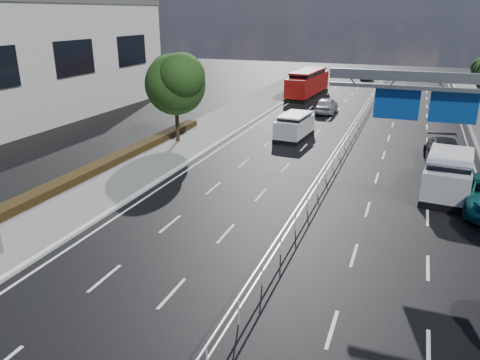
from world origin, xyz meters
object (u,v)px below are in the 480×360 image
(near_car_silver, at_px, (327,105))
(white_minivan, at_px, (294,126))
(silver_minivan, at_px, (448,175))
(parked_car_dark, at_px, (444,153))
(overhead_gantry, at_px, (473,102))
(red_bus, at_px, (308,83))
(near_car_dark, at_px, (366,74))

(near_car_silver, bearing_deg, white_minivan, 86.47)
(silver_minivan, relative_size, parked_car_dark, 1.02)
(overhead_gantry, relative_size, silver_minivan, 1.84)
(overhead_gantry, distance_m, parked_car_dark, 10.16)
(parked_car_dark, bearing_deg, red_bus, 118.44)
(silver_minivan, height_order, parked_car_dark, silver_minivan)
(parked_car_dark, bearing_deg, overhead_gantry, -91.83)
(silver_minivan, bearing_deg, parked_car_dark, 95.49)
(red_bus, bearing_deg, parked_car_dark, -54.52)
(white_minivan, xyz_separation_m, near_car_dark, (1.27, 37.53, -0.22))
(white_minivan, bearing_deg, parked_car_dark, -12.65)
(near_car_silver, height_order, parked_car_dark, parked_car_dark)
(near_car_dark, bearing_deg, overhead_gantry, 96.35)
(near_car_silver, distance_m, silver_minivan, 21.80)
(overhead_gantry, distance_m, white_minivan, 17.00)
(red_bus, height_order, near_car_dark, red_bus)
(near_car_silver, relative_size, near_car_dark, 1.00)
(white_minivan, relative_size, silver_minivan, 0.83)
(red_bus, height_order, silver_minivan, red_bus)
(white_minivan, bearing_deg, red_bus, 104.47)
(near_car_silver, bearing_deg, near_car_dark, -92.42)
(near_car_dark, distance_m, parked_car_dark, 41.87)
(overhead_gantry, height_order, parked_car_dark, overhead_gantry)
(red_bus, bearing_deg, silver_minivan, -59.74)
(red_bus, xyz_separation_m, parked_car_dark, (14.00, -22.57, -0.78))
(near_car_dark, relative_size, parked_car_dark, 0.81)
(red_bus, distance_m, near_car_dark, 18.84)
(silver_minivan, distance_m, parked_car_dark, 5.41)
(near_car_silver, bearing_deg, overhead_gantry, 113.56)
(red_bus, bearing_deg, white_minivan, -76.39)
(white_minivan, height_order, parked_car_dark, white_minivan)
(red_bus, xyz_separation_m, near_car_dark, (4.65, 18.24, -0.85))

